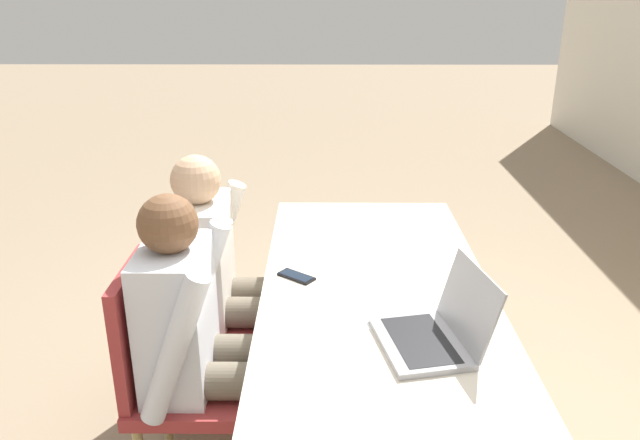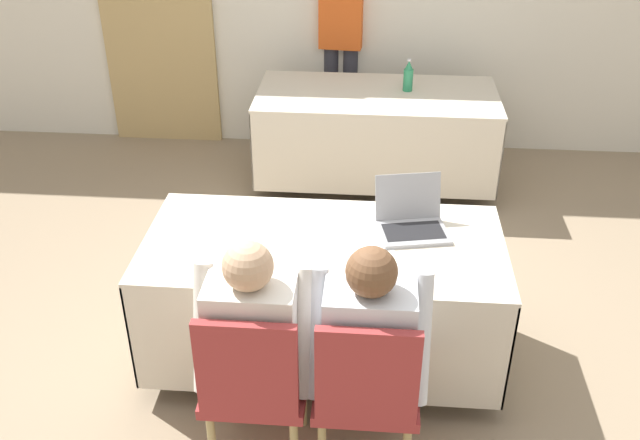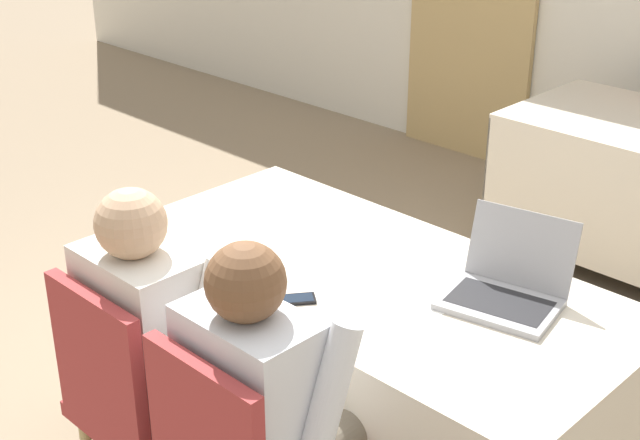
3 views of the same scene
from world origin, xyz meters
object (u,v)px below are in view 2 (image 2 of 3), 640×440
object	(u,v)px
laptop	(412,222)
chair_near_right	(366,388)
person_checkered_shirt	(256,336)
chair_near_left	(254,381)
water_bottle	(408,77)
cell_phone	(311,277)
person_red_shirt	(341,39)
person_white_shirt	(368,342)

from	to	relation	value
laptop	chair_near_right	bearing A→B (deg)	-114.00
person_checkered_shirt	laptop	bearing A→B (deg)	-130.46
chair_near_left	chair_near_right	size ratio (longest dim) A/B	1.00
water_bottle	chair_near_left	world-z (taller)	water_bottle
chair_near_right	chair_near_left	bearing A→B (deg)	0.00
cell_phone	person_red_shirt	xyz separation A→B (m)	(-0.04, 3.08, 0.17)
cell_phone	chair_near_left	distance (m)	0.53
chair_near_left	laptop	bearing A→B (deg)	-126.97
laptop	person_checkered_shirt	world-z (taller)	person_checkered_shirt
cell_phone	person_red_shirt	world-z (taller)	person_red_shirt
water_bottle	cell_phone	bearing A→B (deg)	-101.37
laptop	person_white_shirt	world-z (taller)	person_white_shirt
water_bottle	person_red_shirt	world-z (taller)	person_red_shirt
cell_phone	chair_near_right	world-z (taller)	chair_near_right
laptop	person_red_shirt	xyz separation A→B (m)	(-0.50, 2.63, 0.13)
person_red_shirt	chair_near_left	bearing A→B (deg)	-87.16
laptop	water_bottle	xyz separation A→B (m)	(0.03, 1.97, 0.06)
cell_phone	person_checkered_shirt	bearing A→B (deg)	-84.91
chair_near_right	person_white_shirt	xyz separation A→B (m)	(0.00, 0.10, 0.16)
chair_near_left	water_bottle	bearing A→B (deg)	-103.61
person_white_shirt	person_red_shirt	xyz separation A→B (m)	(-0.31, 3.40, 0.25)
cell_phone	chair_near_left	bearing A→B (deg)	-78.31
person_checkered_shirt	person_red_shirt	size ratio (longest dim) A/B	0.73
cell_phone	chair_near_right	distance (m)	0.56
chair_near_left	person_white_shirt	distance (m)	0.51
laptop	person_white_shirt	size ratio (longest dim) A/B	0.33
cell_phone	person_white_shirt	world-z (taller)	person_white_shirt
water_bottle	person_checkered_shirt	bearing A→B (deg)	-104.10
water_bottle	person_red_shirt	xyz separation A→B (m)	(-0.53, 0.66, 0.07)
person_checkered_shirt	water_bottle	bearing A→B (deg)	-104.10
laptop	chair_near_left	size ratio (longest dim) A/B	0.43
cell_phone	chair_near_right	bearing A→B (deg)	-21.13
laptop	chair_near_right	world-z (taller)	laptop
person_checkered_shirt	chair_near_right	bearing A→B (deg)	167.61
laptop	person_checkered_shirt	xyz separation A→B (m)	(-0.66, -0.78, -0.12)
person_checkered_shirt	person_white_shirt	distance (m)	0.47
chair_near_right	person_white_shirt	world-z (taller)	person_white_shirt
person_white_shirt	chair_near_left	bearing A→B (deg)	12.39
water_bottle	person_checkered_shirt	size ratio (longest dim) A/B	0.20
person_checkered_shirt	person_red_shirt	xyz separation A→B (m)	(0.16, 3.40, 0.25)
laptop	water_bottle	size ratio (longest dim) A/B	1.64
water_bottle	person_white_shirt	size ratio (longest dim) A/B	0.20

